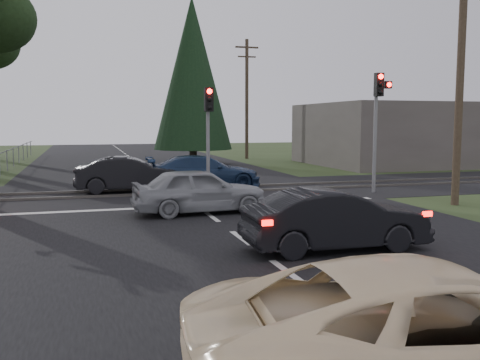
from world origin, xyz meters
name	(u,v)px	position (x,y,z in m)	size (l,w,h in m)	color
ground	(286,271)	(0.00, 0.00, 0.00)	(120.00, 120.00, 0.00)	#2C3A1A
road	(187,199)	(0.00, 10.00, 0.01)	(14.00, 100.00, 0.01)	black
rail_corridor	(177,192)	(0.00, 12.00, 0.01)	(120.00, 8.00, 0.01)	black
stop_line	(197,206)	(0.00, 8.20, 0.01)	(13.00, 0.35, 0.00)	silver
rail_near	(181,193)	(0.00, 11.20, 0.05)	(120.00, 0.12, 0.10)	#59544C
rail_far	(174,188)	(0.00, 12.80, 0.05)	(120.00, 0.12, 0.10)	#59544C
traffic_signal_right	(379,109)	(7.55, 9.47, 3.31)	(0.68, 0.48, 4.70)	slate
traffic_signal_center	(209,122)	(1.00, 10.68, 2.81)	(0.32, 0.48, 4.10)	slate
utility_pole_near	(461,64)	(8.50, 6.00, 4.73)	(1.80, 0.26, 9.00)	#4C3D2D
utility_pole_mid	(247,97)	(8.50, 30.00, 4.73)	(1.80, 0.26, 9.00)	#4C3D2D
utility_pole_far	(186,106)	(8.50, 55.00, 4.73)	(1.80, 0.26, 9.00)	#4C3D2D
conifer_tree	(192,73)	(3.50, 26.00, 5.99)	(5.20, 5.20, 11.00)	#473D33
fence_left	(4,173)	(-7.80, 22.50, 0.00)	(0.10, 36.00, 1.20)	slate
building_right	(417,134)	(18.00, 22.00, 2.00)	(14.00, 10.00, 4.00)	#59514C
cream_coupe	(441,334)	(-0.26, -4.85, 0.72)	(2.37, 5.15, 1.43)	#FDE3B5
dark_hatchback	(335,220)	(1.64, 1.28, 0.67)	(1.42, 4.07, 1.34)	black
silver_car	(199,191)	(-0.20, 6.83, 0.70)	(1.66, 4.14, 1.41)	gray
blue_sedan	(204,172)	(1.27, 12.80, 0.70)	(1.95, 4.80, 1.39)	navy
dark_car_far	(130,175)	(-1.82, 12.54, 0.71)	(1.49, 4.28, 1.41)	black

